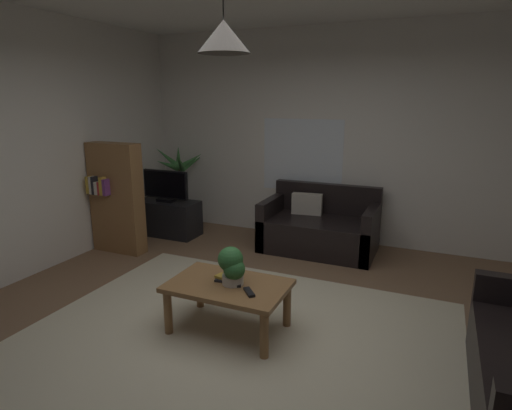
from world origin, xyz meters
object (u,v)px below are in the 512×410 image
at_px(coffee_table, 228,291).
at_px(potted_palm_corner, 181,191).
at_px(book_on_table_1, 223,277).
at_px(potted_plant_on_table, 232,266).
at_px(remote_on_table_0, 238,283).
at_px(pendant_lamp, 224,36).
at_px(bookshelf_corner, 116,198).
at_px(remote_on_table_1, 249,292).
at_px(tv, 166,186).
at_px(couch_under_window, 319,229).
at_px(tv_stand, 168,218).
at_px(book_on_table_0, 225,279).

xyz_separation_m(coffee_table, potted_palm_corner, (-2.07, 2.43, 0.21)).
distance_m(book_on_table_1, potted_plant_on_table, 0.18).
distance_m(remote_on_table_0, pendant_lamp, 1.93).
height_order(coffee_table, bookshelf_corner, bookshelf_corner).
relative_size(remote_on_table_1, tv, 0.23).
bearing_deg(pendant_lamp, tv, 135.57).
xyz_separation_m(couch_under_window, bookshelf_corner, (-2.36, -1.09, 0.43)).
bearing_deg(book_on_table_1, pendant_lamp, -33.44).
height_order(tv_stand, tv, tv).
bearing_deg(couch_under_window, tv, -172.56).
bearing_deg(tv, potted_palm_corner, 97.53).
relative_size(book_on_table_1, potted_plant_on_table, 0.38).
xyz_separation_m(potted_palm_corner, bookshelf_corner, (-0.12, -1.27, 0.15)).
bearing_deg(tv, couch_under_window, 7.44).
xyz_separation_m(remote_on_table_0, potted_palm_corner, (-2.14, 2.40, 0.12)).
bearing_deg(remote_on_table_1, potted_palm_corner, -89.79).
bearing_deg(book_on_table_0, tv_stand, 135.11).
distance_m(coffee_table, book_on_table_0, 0.10).
bearing_deg(remote_on_table_1, bookshelf_corner, -69.60).
height_order(couch_under_window, potted_palm_corner, potted_palm_corner).
bearing_deg(remote_on_table_0, tv_stand, 108.72).
xyz_separation_m(coffee_table, potted_plant_on_table, (0.04, 0.00, 0.24)).
bearing_deg(couch_under_window, book_on_table_0, -95.80).
height_order(remote_on_table_0, pendant_lamp, pendant_lamp).
xyz_separation_m(book_on_table_1, potted_plant_on_table, (0.11, -0.05, 0.14)).
relative_size(book_on_table_0, book_on_table_1, 1.28).
bearing_deg(tv, book_on_table_0, -44.57).
relative_size(remote_on_table_1, bookshelf_corner, 0.11).
distance_m(coffee_table, potted_plant_on_table, 0.24).
distance_m(book_on_table_1, tv, 2.74).
bearing_deg(book_on_table_1, couch_under_window, 83.71).
relative_size(book_on_table_1, tv, 0.17).
height_order(potted_plant_on_table, bookshelf_corner, bookshelf_corner).
xyz_separation_m(book_on_table_1, pendant_lamp, (0.07, -0.05, 1.91)).
xyz_separation_m(couch_under_window, pendant_lamp, (-0.17, -2.25, 2.09)).
xyz_separation_m(remote_on_table_0, bookshelf_corner, (-2.27, 1.14, 0.27)).
height_order(tv_stand, pendant_lamp, pendant_lamp).
distance_m(book_on_table_0, tv, 2.76).
relative_size(remote_on_table_0, pendant_lamp, 0.26).
height_order(book_on_table_1, tv, tv).
relative_size(remote_on_table_0, bookshelf_corner, 0.11).
bearing_deg(potted_palm_corner, book_on_table_1, -50.05).
distance_m(remote_on_table_0, potted_plant_on_table, 0.16).
bearing_deg(pendant_lamp, remote_on_table_0, 20.01).
distance_m(remote_on_table_1, tv, 3.06).
distance_m(coffee_table, book_on_table_1, 0.13).
bearing_deg(couch_under_window, pendant_lamp, -94.35).
height_order(book_on_table_1, remote_on_table_1, book_on_table_1).
bearing_deg(pendant_lamp, book_on_table_1, 146.56).
height_order(book_on_table_1, tv_stand, tv_stand).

